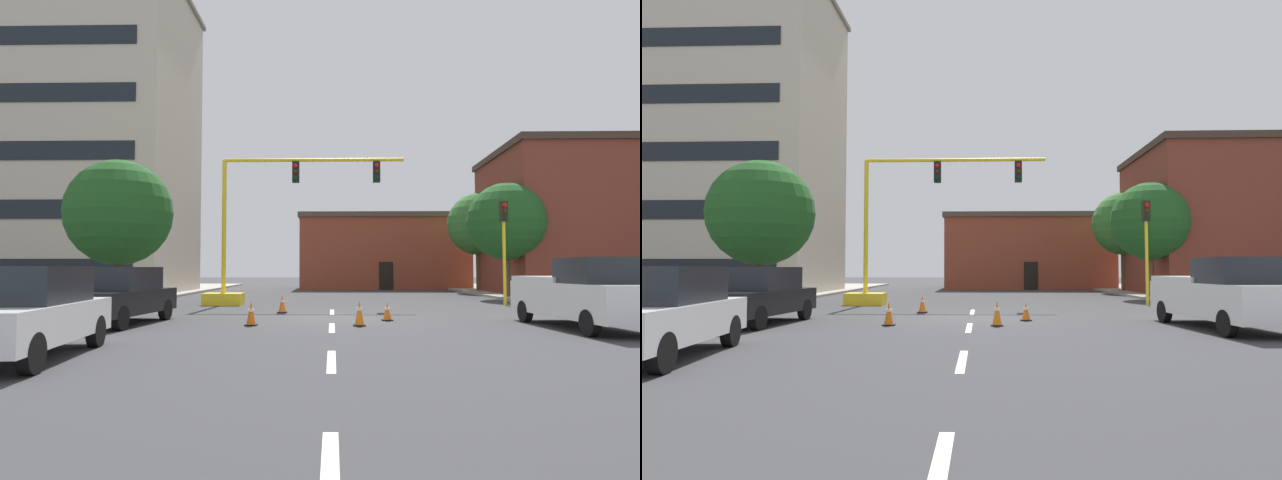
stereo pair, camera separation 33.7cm
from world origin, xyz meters
The scene contains 22 objects.
ground_plane centered at (0.00, 0.00, 0.00)m, with size 160.00×160.00×0.00m, color #38383A.
sidewalk_left centered at (-12.07, 8.00, 0.07)m, with size 6.00×56.00×0.14m, color #9E998E.
sidewalk_right centered at (12.07, 8.00, 0.07)m, with size 6.00×56.00×0.14m, color #9E998E.
lane_stripe_seg_0 centered at (0.00, -14.00, 0.00)m, with size 0.16×2.40×0.01m, color silver.
lane_stripe_seg_1 centered at (0.00, -8.50, 0.00)m, with size 0.16×2.40×0.01m, color silver.
lane_stripe_seg_2 centered at (0.00, -3.00, 0.00)m, with size 0.16×2.40×0.01m, color silver.
lane_stripe_seg_3 centered at (0.00, 2.50, 0.00)m, with size 0.16×2.40×0.01m, color silver.
building_tall_left centered at (-16.60, 16.86, 10.26)m, with size 13.50×11.07×20.51m.
building_brick_center centered at (4.23, 27.75, 3.11)m, with size 13.96×7.90×6.19m.
building_row_right centered at (17.11, 16.00, 4.60)m, with size 13.53×10.40×9.18m.
traffic_signal_gantry centered at (-3.84, 6.37, 2.26)m, with size 9.26×1.20×6.83m.
traffic_light_pole_right centered at (7.93, 6.43, 3.53)m, with size 0.32×0.47×4.80m.
tree_left_near centered at (-9.42, 4.97, 4.15)m, with size 4.66×4.66×6.49m.
tree_right_far centered at (10.52, 20.19, 4.85)m, with size 4.47×4.47×7.10m.
tree_right_mid centered at (9.76, 11.79, 4.31)m, with size 4.33×4.33×6.49m.
pickup_truck_white centered at (7.17, -3.07, 0.97)m, with size 2.43×5.54×1.99m.
sedan_white_near_left centered at (-5.77, -8.45, 0.89)m, with size 2.29×4.66×1.74m.
sedan_black_mid_left centered at (-6.45, -2.24, 0.89)m, with size 2.26×4.65×1.74m.
traffic_cone_roadside_a centered at (0.81, -2.50, 0.38)m, with size 0.36×0.36×0.77m.
traffic_cone_roadside_b centered at (-2.40, -2.49, 0.35)m, with size 0.36×0.36×0.71m.
traffic_cone_roadside_c centered at (-1.90, 2.07, 0.34)m, with size 0.36×0.36×0.69m.
traffic_cone_roadside_d centered at (1.80, -0.86, 0.29)m, with size 0.36×0.36×0.60m.
Camera 1 is at (0.02, -18.47, 1.70)m, focal length 30.18 mm.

